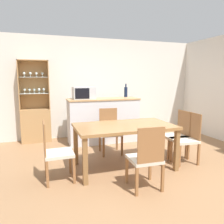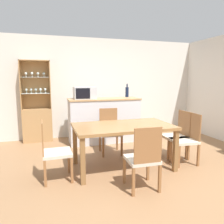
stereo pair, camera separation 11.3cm
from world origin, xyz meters
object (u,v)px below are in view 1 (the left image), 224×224
Objects in this scene: dining_chair_head_far at (110,132)px; dining_table at (124,130)px; dining_chair_side_left_near at (56,152)px; wine_bottle at (126,92)px; display_cabinet at (36,118)px; dining_chair_side_right_near at (186,139)px; dining_chair_side_right_far at (177,135)px; dining_chair_head_near at (146,158)px; microwave at (84,93)px.

dining_table is at bearing 93.87° from dining_chair_head_far.
wine_bottle is (1.91, 1.96, 0.74)m from dining_chair_side_left_near.
dining_chair_side_right_near is (2.59, -2.28, -0.13)m from display_cabinet.
dining_chair_side_right_far is (1.15, 0.14, -0.22)m from dining_table.
dining_chair_side_right_near is 2.14m from wine_bottle.
dining_chair_head_near and dining_chair_head_far have the same top height.
display_cabinet reaches higher than dining_chair_head_far.
dining_chair_side_left_near and dining_chair_head_far have the same top height.
dining_chair_side_right_near reaches higher than dining_table.
dining_table is 0.83m from dining_chair_head_near.
dining_chair_head_near is at bearing 93.93° from dining_chair_head_far.
dining_chair_side_right_far is 1.48m from dining_chair_head_near.
dining_chair_side_left_near is at bearing 152.33° from dining_chair_head_near.
microwave reaches higher than dining_chair_side_left_near.
dining_table is 1.18m from dining_chair_side_right_near.
display_cabinet is at bearing 155.66° from microwave.
dining_chair_side_right_near is at bearing -179.58° from dining_chair_side_right_far.
wine_bottle is (0.76, 1.82, 0.52)m from dining_table.
display_cabinet is 2.30m from dining_chair_side_left_near.
dining_chair_head_far is at bearing -42.93° from display_cabinet.
dining_chair_side_right_far is 1.32m from dining_chair_head_far.
wine_bottle reaches higher than microwave.
wine_bottle is (-0.39, 1.97, 0.74)m from dining_chair_side_right_near.
display_cabinet is 2.14× the size of dining_chair_head_far.
dining_chair_side_right_near is 1.00× the size of dining_chair_head_near.
dining_chair_head_near is (1.44, -2.93, -0.13)m from display_cabinet.
dining_chair_head_far is at bearing 91.88° from dining_chair_head_near.
display_cabinet is 3.27m from dining_chair_side_right_far.
microwave is at bearing -63.02° from dining_chair_head_far.
dining_chair_side_right_far is (0.00, 0.29, 0.00)m from dining_chair_side_right_near.
dining_chair_side_left_near is 1.82× the size of microwave.
dining_table is at bearing -56.08° from display_cabinet.
dining_chair_side_right_far is at bearing 96.15° from dining_chair_side_left_near.
dining_chair_side_left_near is 2.31m from dining_chair_side_right_far.
dining_chair_side_left_near is at bearing -172.94° from dining_table.
display_cabinet is 3.27m from dining_chair_head_near.
display_cabinet is 2.14× the size of dining_chair_side_left_near.
dining_table is at bearing 86.95° from dining_chair_side_right_near.
dining_chair_side_left_near is at bearing 97.47° from dining_chair_side_right_far.
dining_chair_head_far is at bearing 89.75° from dining_table.
dining_chair_head_near is at bearing -81.78° from microwave.
dining_chair_side_right_near and dining_chair_head_far have the same top height.
dining_chair_side_left_near is 2.09m from microwave.
dining_table is 1.77m from microwave.
dining_chair_side_left_near is at bearing 94.08° from dining_chair_side_right_near.
dining_chair_side_right_near is 2.71× the size of wine_bottle.
dining_chair_side_left_near is 1.00× the size of dining_chair_head_far.
dining_table is (1.44, -2.14, 0.09)m from display_cabinet.
dining_chair_side_right_far is at bearing -77.07° from wine_bottle.
dining_chair_side_right_near is 1.00× the size of dining_chair_head_far.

